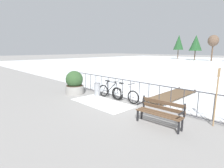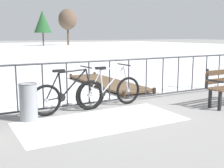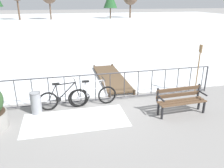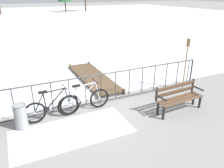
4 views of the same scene
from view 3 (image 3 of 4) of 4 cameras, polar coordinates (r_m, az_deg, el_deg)
The scene contains 10 objects.
ground_plane at distance 8.39m, azimuth -4.08°, elevation -4.43°, with size 160.00×160.00×0.00m, color gray.
frozen_pond at distance 36.11m, azimuth -11.62°, elevation 14.56°, with size 80.00×56.00×0.03m, color white.
snow_patch at distance 7.24m, azimuth -9.11°, elevation -8.89°, with size 3.22×1.50×0.01m, color white.
railing_fence at distance 8.17m, azimuth -4.18°, elevation -0.86°, with size 9.06×0.06×1.07m.
bicycle_near_railing at distance 7.89m, azimuth -11.97°, elevation -3.58°, with size 1.71×0.52×0.97m.
bicycle_second at distance 7.97m, azimuth -4.93°, elevation -2.91°, with size 1.71×0.52×0.97m.
park_bench at distance 7.70m, azimuth 16.86°, elevation -3.50°, with size 1.62×0.56×0.89m.
trash_bin at distance 7.80m, azimuth -18.57°, elevation -4.50°, with size 0.35×0.35×0.73m.
oar_upright at distance 9.15m, azimuth 20.86°, elevation 4.00°, with size 0.04×0.16×1.98m.
wooden_dock at distance 10.56m, azimuth -0.21°, elevation 1.68°, with size 1.10×3.94×0.20m.
Camera 3 is at (-1.14, -7.52, 3.53)m, focal length 36.36 mm.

